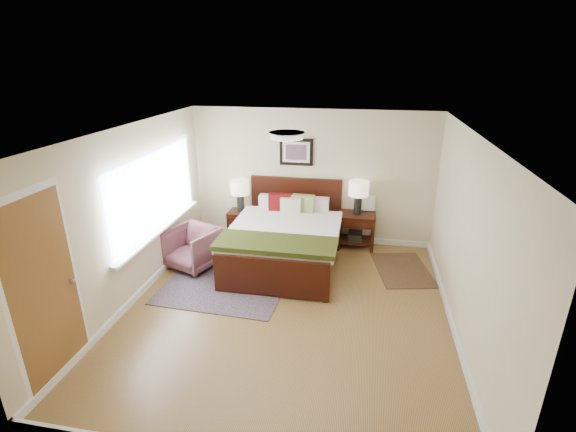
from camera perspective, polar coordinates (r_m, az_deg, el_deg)
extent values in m
plane|color=olive|center=(6.08, -0.14, -12.54)|extent=(5.00, 5.00, 0.00)
cube|color=beige|center=(7.83, 3.26, 5.33)|extent=(4.50, 0.04, 2.50)
cube|color=beige|center=(3.39, -8.43, -17.75)|extent=(4.50, 0.04, 2.50)
cube|color=beige|center=(6.28, -20.77, -0.04)|extent=(0.04, 5.00, 2.50)
cube|color=beige|center=(5.56, 23.31, -3.09)|extent=(0.04, 5.00, 2.50)
cube|color=white|center=(5.14, -0.17, 11.39)|extent=(4.50, 5.00, 0.02)
cube|color=silver|center=(6.79, -17.85, 3.21)|extent=(0.02, 2.72, 1.32)
cube|color=silver|center=(6.79, -17.74, 3.20)|extent=(0.01, 2.60, 1.20)
cube|color=silver|center=(6.98, -16.92, -1.74)|extent=(0.10, 2.72, 0.04)
cube|color=silver|center=(5.06, -30.39, -8.76)|extent=(0.01, 1.00, 2.18)
cube|color=brown|center=(5.08, -30.22, -9.17)|extent=(0.01, 0.90, 2.10)
cylinder|color=#999999|center=(5.33, -27.36, -7.80)|extent=(0.04, 0.04, 0.04)
cylinder|color=white|center=(5.15, -0.17, 10.95)|extent=(0.40, 0.40, 0.07)
cylinder|color=beige|center=(5.14, -0.17, 11.34)|extent=(0.44, 0.44, 0.01)
cube|color=#330F07|center=(8.02, 1.08, 1.08)|extent=(1.73, 0.06, 1.21)
cube|color=#330F07|center=(6.18, -2.36, -8.41)|extent=(1.73, 0.06, 0.61)
cube|color=#330F07|center=(7.31, -6.79, -3.47)|extent=(0.06, 2.17, 0.19)
cube|color=#330F07|center=(7.03, 6.24, -4.50)|extent=(0.06, 2.17, 0.19)
cube|color=silver|center=(7.07, -0.41, -2.97)|extent=(1.63, 2.15, 0.24)
cube|color=silver|center=(6.91, -0.57, -2.07)|extent=(1.81, 1.92, 0.11)
cube|color=#30340F|center=(6.32, -1.69, -3.84)|extent=(1.85, 0.70, 0.08)
cube|color=silver|center=(7.81, -1.95, 1.86)|extent=(0.54, 0.18, 0.28)
cube|color=silver|center=(7.69, 3.58, 1.52)|extent=(0.54, 0.18, 0.28)
cube|color=#580A0B|center=(7.65, -1.12, 1.82)|extent=(0.42, 0.17, 0.35)
cube|color=#848C51|center=(7.58, 2.09, 1.62)|extent=(0.42, 0.16, 0.35)
cube|color=beige|center=(7.55, 0.37, 1.37)|extent=(0.37, 0.13, 0.30)
cube|color=black|center=(7.73, 1.15, 8.75)|extent=(0.62, 0.03, 0.50)
cube|color=silver|center=(7.71, 1.12, 8.72)|extent=(0.50, 0.01, 0.38)
cube|color=#A52D23|center=(7.70, 1.11, 8.71)|extent=(0.38, 0.01, 0.28)
cube|color=#330F07|center=(8.10, -6.45, 0.48)|extent=(0.47, 0.43, 0.05)
cube|color=#330F07|center=(8.10, -8.14, -1.71)|extent=(0.05, 0.05, 0.52)
cube|color=#330F07|center=(7.99, -5.32, -1.93)|extent=(0.05, 0.05, 0.52)
cube|color=#330F07|center=(8.42, -7.36, -0.77)|extent=(0.05, 0.05, 0.52)
cube|color=#330F07|center=(8.31, -4.65, -0.97)|extent=(0.05, 0.05, 0.52)
cube|color=#330F07|center=(7.96, -6.83, -0.68)|extent=(0.41, 0.03, 0.14)
cube|color=#330F07|center=(7.74, 9.42, 0.13)|extent=(0.67, 0.50, 0.05)
cube|color=#330F07|center=(7.67, 6.95, -2.60)|extent=(0.05, 0.05, 0.62)
cube|color=#330F07|center=(7.66, 11.50, -2.90)|extent=(0.05, 0.05, 0.62)
cube|color=#330F07|center=(8.07, 7.18, -1.36)|extent=(0.05, 0.05, 0.62)
cube|color=#330F07|center=(8.07, 11.49, -1.65)|extent=(0.05, 0.05, 0.62)
cube|color=#330F07|center=(7.56, 9.32, -1.20)|extent=(0.61, 0.03, 0.14)
cube|color=#330F07|center=(7.93, 9.21, -3.24)|extent=(0.61, 0.44, 0.03)
cube|color=black|center=(7.92, 9.22, -3.04)|extent=(0.25, 0.31, 0.03)
cube|color=black|center=(7.90, 9.24, -2.81)|extent=(0.25, 0.31, 0.03)
cube|color=black|center=(7.89, 9.25, -2.57)|extent=(0.25, 0.31, 0.03)
cube|color=black|center=(7.88, 9.27, -2.34)|extent=(0.25, 0.31, 0.03)
cylinder|color=black|center=(8.04, -6.50, 1.75)|extent=(0.14, 0.14, 0.32)
cylinder|color=black|center=(7.98, -6.56, 2.97)|extent=(0.02, 0.02, 0.06)
cylinder|color=beige|center=(7.94, -6.60, 3.93)|extent=(0.36, 0.36, 0.26)
cylinder|color=black|center=(7.68, 9.50, 1.46)|extent=(0.14, 0.14, 0.32)
cylinder|color=black|center=(7.62, 9.58, 2.74)|extent=(0.02, 0.02, 0.06)
cylinder|color=beige|center=(7.58, 9.65, 3.74)|extent=(0.36, 0.36, 0.26)
imported|color=brown|center=(7.21, -12.92, -4.27)|extent=(0.97, 0.98, 0.69)
cube|color=#0D1341|center=(7.13, -7.08, -7.23)|extent=(1.98, 2.71, 0.01)
cube|color=black|center=(7.32, 15.39, -7.07)|extent=(1.07, 1.39, 0.01)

